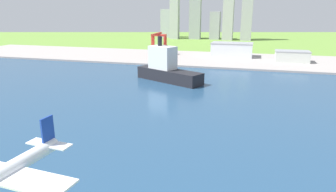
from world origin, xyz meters
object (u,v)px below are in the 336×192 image
(port_crane_red, at_px, (158,39))
(warehouse_main, at_px, (232,50))
(cargo_ship, at_px, (167,69))
(warehouse_annex, at_px, (292,56))

(port_crane_red, relative_size, warehouse_main, 0.77)
(port_crane_red, xyz_separation_m, warehouse_main, (112.42, 12.66, -14.59))
(warehouse_main, bearing_deg, port_crane_red, -173.58)
(cargo_ship, distance_m, port_crane_red, 174.48)
(warehouse_main, height_order, warehouse_annex, warehouse_main)
(cargo_ship, xyz_separation_m, warehouse_main, (52.37, 175.82, 0.01))
(port_crane_red, height_order, warehouse_main, port_crane_red)
(cargo_ship, bearing_deg, warehouse_main, 73.41)
(cargo_ship, height_order, warehouse_annex, cargo_ship)
(cargo_ship, height_order, warehouse_main, cargo_ship)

